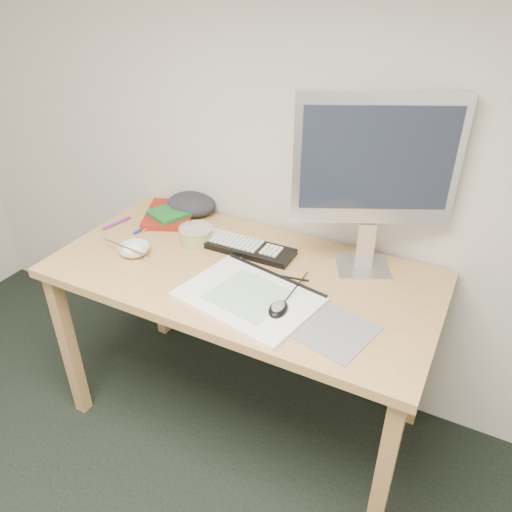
{
  "coord_description": "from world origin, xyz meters",
  "views": [
    {
      "loc": [
        0.76,
        0.11,
        1.74
      ],
      "look_at": [
        0.08,
        1.43,
        0.83
      ],
      "focal_mm": 35.0,
      "sensor_mm": 36.0,
      "label": 1
    }
  ],
  "objects_px": {
    "keyboard": "(244,247)",
    "monitor": "(376,166)",
    "desk": "(242,289)",
    "sketchpad": "(249,297)",
    "rice_bowl": "(134,250)"
  },
  "relations": [
    {
      "from": "keyboard",
      "to": "monitor",
      "type": "bearing_deg",
      "value": 10.58
    },
    {
      "from": "monitor",
      "to": "rice_bowl",
      "type": "relative_size",
      "value": 5.37
    },
    {
      "from": "desk",
      "to": "monitor",
      "type": "bearing_deg",
      "value": 29.94
    },
    {
      "from": "monitor",
      "to": "sketchpad",
      "type": "bearing_deg",
      "value": -153.77
    },
    {
      "from": "desk",
      "to": "sketchpad",
      "type": "xyz_separation_m",
      "value": [
        0.1,
        -0.14,
        0.09
      ]
    },
    {
      "from": "monitor",
      "to": "rice_bowl",
      "type": "distance_m",
      "value": 0.94
    },
    {
      "from": "sketchpad",
      "to": "monitor",
      "type": "xyz_separation_m",
      "value": [
        0.28,
        0.36,
        0.39
      ]
    },
    {
      "from": "desk",
      "to": "rice_bowl",
      "type": "bearing_deg",
      "value": -168.22
    },
    {
      "from": "sketchpad",
      "to": "keyboard",
      "type": "distance_m",
      "value": 0.32
    },
    {
      "from": "sketchpad",
      "to": "rice_bowl",
      "type": "distance_m",
      "value": 0.52
    },
    {
      "from": "keyboard",
      "to": "monitor",
      "type": "height_order",
      "value": "monitor"
    },
    {
      "from": "monitor",
      "to": "desk",
      "type": "bearing_deg",
      "value": -175.74
    },
    {
      "from": "rice_bowl",
      "to": "sketchpad",
      "type": "bearing_deg",
      "value": -5.53
    },
    {
      "from": "keyboard",
      "to": "sketchpad",
      "type": "bearing_deg",
      "value": -59.34
    },
    {
      "from": "keyboard",
      "to": "rice_bowl",
      "type": "xyz_separation_m",
      "value": [
        -0.36,
        -0.22,
        0.01
      ]
    }
  ]
}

